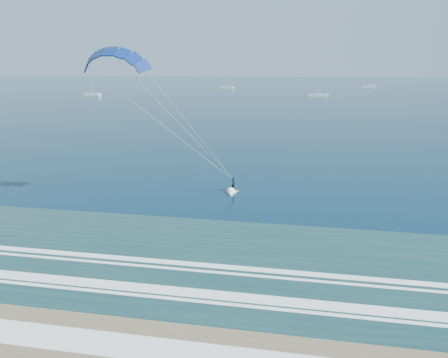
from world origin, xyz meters
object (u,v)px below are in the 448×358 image
sailboat_0 (92,95)px  sailboat_1 (227,87)px  kitesurfer_rig (176,121)px  sailboat_2 (318,95)px  sailboat_3 (368,87)px

sailboat_0 → sailboat_1: size_ratio=0.97×
kitesurfer_rig → sailboat_0: size_ratio=1.64×
kitesurfer_rig → sailboat_0: bearing=120.9°
sailboat_2 → sailboat_3: sailboat_2 is taller
kitesurfer_rig → sailboat_3: kitesurfer_rig is taller
sailboat_0 → sailboat_3: 168.99m
sailboat_2 → sailboat_3: (35.28, 76.78, -0.00)m
sailboat_2 → sailboat_1: bearing=135.1°
sailboat_3 → sailboat_0: bearing=-147.2°
sailboat_0 → sailboat_3: (141.97, 91.66, 0.01)m
sailboat_2 → sailboat_3: size_ratio=1.01×
sailboat_0 → sailboat_2: (106.69, 14.89, 0.01)m
kitesurfer_rig → sailboat_3: (59.34, 229.55, -8.51)m
kitesurfer_rig → sailboat_2: 154.89m
kitesurfer_rig → sailboat_2: kitesurfer_rig is taller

